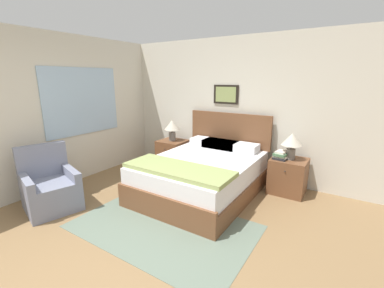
{
  "coord_description": "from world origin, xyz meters",
  "views": [
    {
      "loc": [
        1.93,
        -1.3,
        1.87
      ],
      "look_at": [
        -0.03,
        1.78,
        0.92
      ],
      "focal_mm": 24.0,
      "sensor_mm": 36.0,
      "label": 1
    }
  ],
  "objects_px": {
    "armchair": "(50,188)",
    "table_lamp_near_window": "(172,127)",
    "nightstand_by_door": "(288,176)",
    "table_lamp_by_door": "(292,141)",
    "nightstand_near_window": "(173,154)",
    "bed": "(203,173)"
  },
  "relations": [
    {
      "from": "nightstand_by_door",
      "to": "table_lamp_near_window",
      "type": "xyz_separation_m",
      "value": [
        -2.38,
        -0.0,
        0.59
      ]
    },
    {
      "from": "nightstand_by_door",
      "to": "table_lamp_by_door",
      "type": "height_order",
      "value": "table_lamp_by_door"
    },
    {
      "from": "armchair",
      "to": "nightstand_near_window",
      "type": "height_order",
      "value": "armchair"
    },
    {
      "from": "table_lamp_near_window",
      "to": "table_lamp_by_door",
      "type": "height_order",
      "value": "same"
    },
    {
      "from": "bed",
      "to": "nightstand_by_door",
      "type": "relative_size",
      "value": 3.63
    },
    {
      "from": "nightstand_near_window",
      "to": "nightstand_by_door",
      "type": "distance_m",
      "value": 2.38
    },
    {
      "from": "nightstand_near_window",
      "to": "armchair",
      "type": "bearing_deg",
      "value": -100.18
    },
    {
      "from": "bed",
      "to": "table_lamp_near_window",
      "type": "relative_size",
      "value": 4.85
    },
    {
      "from": "table_lamp_near_window",
      "to": "nightstand_by_door",
      "type": "bearing_deg",
      "value": 0.08
    },
    {
      "from": "bed",
      "to": "armchair",
      "type": "relative_size",
      "value": 2.3
    },
    {
      "from": "bed",
      "to": "nightstand_near_window",
      "type": "xyz_separation_m",
      "value": [
        -1.19,
        0.76,
        -0.04
      ]
    },
    {
      "from": "armchair",
      "to": "table_lamp_near_window",
      "type": "bearing_deg",
      "value": -174.42
    },
    {
      "from": "nightstand_by_door",
      "to": "table_lamp_near_window",
      "type": "height_order",
      "value": "table_lamp_near_window"
    },
    {
      "from": "nightstand_near_window",
      "to": "table_lamp_near_window",
      "type": "bearing_deg",
      "value": -119.97
    },
    {
      "from": "armchair",
      "to": "nightstand_near_window",
      "type": "distance_m",
      "value": 2.45
    },
    {
      "from": "bed",
      "to": "table_lamp_near_window",
      "type": "distance_m",
      "value": 1.51
    },
    {
      "from": "bed",
      "to": "table_lamp_by_door",
      "type": "distance_m",
      "value": 1.52
    },
    {
      "from": "nightstand_near_window",
      "to": "nightstand_by_door",
      "type": "xyz_separation_m",
      "value": [
        2.38,
        0.0,
        0.0
      ]
    },
    {
      "from": "armchair",
      "to": "table_lamp_near_window",
      "type": "distance_m",
      "value": 2.52
    },
    {
      "from": "bed",
      "to": "nightstand_near_window",
      "type": "distance_m",
      "value": 1.41
    },
    {
      "from": "bed",
      "to": "nightstand_near_window",
      "type": "bearing_deg",
      "value": 147.31
    },
    {
      "from": "nightstand_near_window",
      "to": "nightstand_by_door",
      "type": "relative_size",
      "value": 1.0
    }
  ]
}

